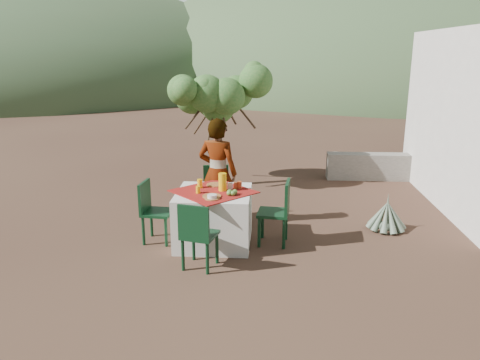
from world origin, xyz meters
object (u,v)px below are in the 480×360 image
chair_right (279,209)px  agave (387,216)px  chair_far (216,190)px  juice_pitcher (223,182)px  table (214,217)px  chair_left (152,209)px  shrub_tree (222,102)px  chair_near (197,233)px  person (218,173)px

chair_right → agave: size_ratio=1.44×
chair_far → juice_pitcher: (0.20, -0.92, 0.40)m
table → chair_far: (-0.07, 0.96, 0.11)m
chair_left → chair_far: bearing=-34.1°
table → shrub_tree: bearing=93.5°
chair_near → shrub_tree: shrub_tree is taller
table → chair_left: (-0.87, -0.00, 0.11)m
chair_right → juice_pitcher: size_ratio=3.71×
agave → table: bearing=-165.2°
chair_left → juice_pitcher: size_ratio=3.55×
chair_left → chair_right: bearing=-83.8°
chair_far → shrub_tree: bearing=83.9°
chair_far → juice_pitcher: bearing=-87.1°
chair_far → chair_right: (0.98, -0.94, 0.02)m
chair_right → chair_left: bearing=-82.9°
chair_left → agave: (3.43, 0.68, -0.27)m
chair_left → person: size_ratio=0.52×
chair_right → shrub_tree: bearing=-153.3°
agave → juice_pitcher: bearing=-165.3°
chair_left → juice_pitcher: juice_pitcher is taller
table → shrub_tree: shrub_tree is taller
shrub_tree → agave: 3.86m
chair_far → juice_pitcher: size_ratio=3.54×
chair_near → shrub_tree: 4.01m
chair_right → person: bearing=-119.9°
table → chair_far: bearing=94.4°
chair_far → chair_right: chair_right is taller
juice_pitcher → shrub_tree: bearing=96.0°
juice_pitcher → chair_far: bearing=102.1°
chair_right → juice_pitcher: bearing=-84.9°
chair_near → shrub_tree: size_ratio=0.41×
table → chair_right: (0.91, 0.02, 0.13)m
chair_far → chair_near: chair_far is taller
shrub_tree → juice_pitcher: (0.31, -2.94, -0.79)m
table → agave: (2.56, 0.67, -0.17)m
chair_right → person: person is taller
table → agave: 2.65m
chair_near → juice_pitcher: (0.22, 0.90, 0.40)m
chair_near → juice_pitcher: bearing=-89.4°
person → chair_right: bearing=158.7°
shrub_tree → agave: bearing=-40.0°
person → shrub_tree: bearing=-70.9°
table → agave: size_ratio=2.05×
chair_right → shrub_tree: 3.36m
chair_far → chair_near: 1.82m
person → juice_pitcher: person is taller
table → chair_near: chair_near is taller
chair_left → person: (0.85, 0.70, 0.35)m
table → shrub_tree: (-0.18, 2.97, 1.30)m
chair_near → chair_left: (-0.77, 0.86, 0.01)m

